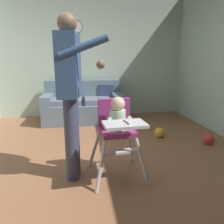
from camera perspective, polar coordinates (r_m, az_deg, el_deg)
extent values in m
cube|color=#925E3D|center=(2.75, -1.80, -15.35)|extent=(5.87, 6.91, 0.10)
cube|color=#B3C8B5|center=(5.08, -5.46, 14.90)|extent=(5.07, 0.06, 2.80)
cube|color=slate|center=(4.62, -7.67, -0.02)|extent=(1.66, 0.84, 0.40)
cube|color=slate|center=(4.87, -7.88, 5.81)|extent=(1.66, 0.22, 0.46)
cube|color=slate|center=(4.62, -17.01, 3.29)|extent=(0.20, 0.84, 0.20)
cube|color=slate|center=(4.63, 1.42, 3.90)|extent=(0.20, 0.84, 0.20)
cube|color=slate|center=(4.53, -12.13, 2.82)|extent=(0.62, 0.60, 0.11)
cube|color=slate|center=(4.54, -3.40, 3.11)|extent=(0.62, 0.60, 0.11)
cube|color=#3D4C75|center=(4.78, -1.47, 5.43)|extent=(0.35, 0.17, 0.34)
cylinder|color=silver|center=(2.19, -2.98, -14.33)|extent=(0.16, 0.18, 0.52)
cylinder|color=silver|center=(2.30, 8.17, -13.06)|extent=(0.18, 0.16, 0.52)
cylinder|color=silver|center=(2.59, -4.70, -9.84)|extent=(0.18, 0.16, 0.52)
cylinder|color=silver|center=(2.68, 4.78, -9.00)|extent=(0.16, 0.18, 0.52)
cube|color=#913274|center=(2.32, 1.36, -5.20)|extent=(0.39, 0.39, 0.05)
cube|color=#913274|center=(2.41, 0.51, 0.00)|extent=(0.36, 0.10, 0.31)
cube|color=silver|center=(2.01, 3.43, -3.34)|extent=(0.42, 0.29, 0.03)
cube|color=silver|center=(2.30, 2.01, -10.66)|extent=(0.41, 0.13, 0.02)
cylinder|color=#BBDDB1|center=(2.26, 1.50, -2.13)|extent=(0.18, 0.18, 0.22)
sphere|color=beige|center=(2.21, 1.60, 2.23)|extent=(0.15, 0.15, 0.15)
cylinder|color=#BBDDB1|center=(2.20, -0.89, -2.29)|extent=(0.06, 0.15, 0.10)
cylinder|color=#BBDDB1|center=(2.25, 4.35, -1.96)|extent=(0.06, 0.15, 0.10)
cylinder|color=#CC384C|center=(2.01, 3.93, -2.73)|extent=(0.04, 0.13, 0.01)
cube|color=white|center=(1.95, 4.66, -2.95)|extent=(0.02, 0.03, 0.02)
cylinder|color=#394059|center=(2.32, -10.91, -7.39)|extent=(0.14, 0.14, 0.92)
cylinder|color=#394059|center=(2.43, -10.46, -6.38)|extent=(0.14, 0.14, 0.92)
cube|color=#34507B|center=(2.23, -11.56, 12.09)|extent=(0.25, 0.42, 0.63)
sphere|color=brown|center=(2.26, -12.09, 22.42)|extent=(0.19, 0.19, 0.19)
cylinder|color=#34507B|center=(2.03, -7.83, 17.05)|extent=(0.48, 0.13, 0.23)
sphere|color=brown|center=(2.02, -3.09, 12.63)|extent=(0.08, 0.08, 0.08)
cylinder|color=#34507B|center=(2.47, -10.59, 12.25)|extent=(0.07, 0.07, 0.57)
sphere|color=gold|center=(3.72, 12.69, -5.42)|extent=(0.17, 0.17, 0.17)
sphere|color=#D13D33|center=(3.69, 24.62, -6.53)|extent=(0.18, 0.18, 0.18)
cylinder|color=white|center=(5.08, -9.69, 21.69)|extent=(0.26, 0.03, 0.26)
cylinder|color=black|center=(5.09, -9.69, 21.67)|extent=(0.28, 0.02, 0.28)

